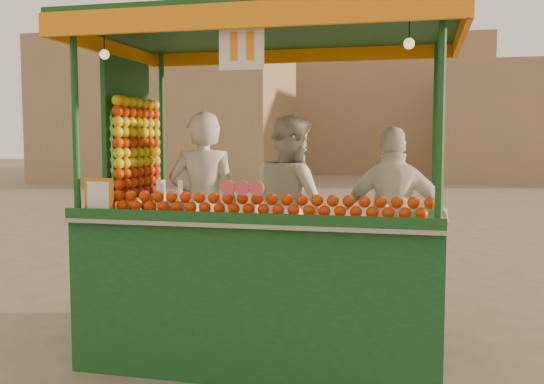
% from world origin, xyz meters
% --- Properties ---
extents(ground, '(90.00, 90.00, 0.00)m').
position_xyz_m(ground, '(0.00, 0.00, 0.00)').
color(ground, brown).
rests_on(ground, ground).
extents(building_left, '(10.00, 6.00, 6.00)m').
position_xyz_m(building_left, '(-9.00, 20.00, 3.00)').
color(building_left, '#9E755A').
rests_on(building_left, ground).
extents(building_center, '(14.00, 7.00, 7.00)m').
position_xyz_m(building_center, '(-2.00, 30.00, 3.50)').
color(building_center, '#9E755A').
rests_on(building_center, ground).
extents(juice_cart, '(3.04, 1.97, 2.76)m').
position_xyz_m(juice_cart, '(0.36, 0.01, 0.89)').
color(juice_cart, '#113E1C').
rests_on(juice_cart, ground).
extents(vendor_left, '(0.69, 0.52, 1.73)m').
position_xyz_m(vendor_left, '(-0.24, 0.34, 1.18)').
color(vendor_left, beige).
rests_on(vendor_left, ground).
extents(vendor_middle, '(1.02, 1.05, 1.70)m').
position_xyz_m(vendor_middle, '(0.48, 0.74, 1.17)').
color(vendor_middle, silver).
rests_on(vendor_middle, ground).
extents(vendor_right, '(0.97, 0.50, 1.59)m').
position_xyz_m(vendor_right, '(1.43, 0.52, 1.12)').
color(vendor_right, white).
rests_on(vendor_right, ground).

